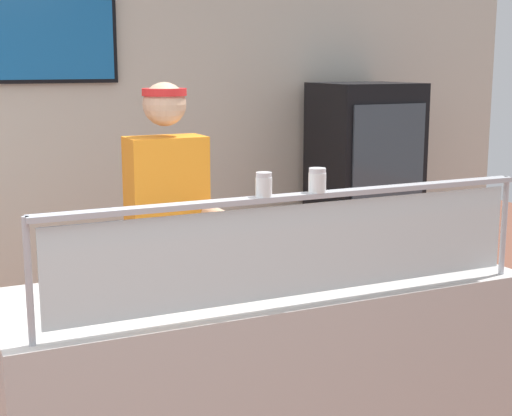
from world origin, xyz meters
name	(u,v)px	position (x,y,z in m)	size (l,w,h in m)	color
shop_rear_unit	(113,135)	(1.08, 2.75, 1.36)	(6.58, 0.13, 2.70)	beige
serving_counter	(263,389)	(1.09, 0.39, 0.47)	(2.18, 0.78, 0.95)	#BCB7B2
sneeze_guard	(301,234)	(1.09, 0.06, 1.22)	(2.00, 0.06, 0.43)	#B2B5BC
pizza_tray	(239,281)	(0.99, 0.40, 0.97)	(0.42, 0.42, 0.04)	#9EA0A8
pizza_server	(250,275)	(1.03, 0.38, 0.99)	(0.07, 0.28, 0.01)	#ADAFB7
parmesan_shaker	(264,186)	(0.93, 0.06, 1.42)	(0.06, 0.06, 0.09)	white
pepper_flake_shaker	(317,182)	(1.15, 0.06, 1.42)	(0.07, 0.07, 0.09)	white
worker_figure	(169,236)	(0.93, 1.13, 1.01)	(0.41, 0.50, 1.76)	#23232D
drink_fridge	(363,199)	(2.84, 2.30, 0.85)	(0.69, 0.62, 1.70)	black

